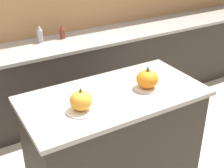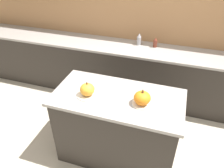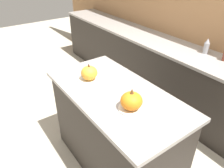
{
  "view_description": "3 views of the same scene",
  "coord_description": "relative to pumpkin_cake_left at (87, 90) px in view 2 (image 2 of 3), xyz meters",
  "views": [
    {
      "loc": [
        -1.05,
        -1.74,
        2.07
      ],
      "look_at": [
        0.0,
        0.04,
        0.99
      ],
      "focal_mm": 50.0,
      "sensor_mm": 36.0,
      "label": 1
    },
    {
      "loc": [
        0.51,
        -1.76,
        2.32
      ],
      "look_at": [
        -0.07,
        0.04,
        1.04
      ],
      "focal_mm": 35.0,
      "sensor_mm": 36.0,
      "label": 2
    },
    {
      "loc": [
        1.28,
        -0.95,
        1.96
      ],
      "look_at": [
        -0.07,
        0.01,
        0.96
      ],
      "focal_mm": 35.0,
      "sensor_mm": 36.0,
      "label": 3
    }
  ],
  "objects": [
    {
      "name": "ground_plane",
      "position": [
        0.31,
        0.08,
        -0.99
      ],
      "size": [
        12.0,
        12.0,
        0.0
      ],
      "primitive_type": "plane",
      "color": "#BCB29E"
    },
    {
      "name": "wall_back",
      "position": [
        0.31,
        1.7,
        0.26
      ],
      "size": [
        8.0,
        0.06,
        2.5
      ],
      "color": "#9E7047",
      "rests_on": "ground_plane"
    },
    {
      "name": "kitchen_island",
      "position": [
        0.31,
        0.08,
        -0.53
      ],
      "size": [
        1.39,
        0.71,
        0.92
      ],
      "color": "#2D2823",
      "rests_on": "ground_plane"
    },
    {
      "name": "back_counter",
      "position": [
        0.31,
        1.37,
        -0.54
      ],
      "size": [
        6.0,
        0.6,
        0.9
      ],
      "color": "#2D2823",
      "rests_on": "ground_plane"
    },
    {
      "name": "pumpkin_cake_left",
      "position": [
        0.0,
        0.0,
        0.0
      ],
      "size": [
        0.23,
        0.23,
        0.17
      ],
      "color": "silver",
      "rests_on": "kitchen_island"
    },
    {
      "name": "pumpkin_cake_right",
      "position": [
        0.58,
        0.03,
        0.0
      ],
      "size": [
        0.2,
        0.2,
        0.19
      ],
      "color": "silver",
      "rests_on": "kitchen_island"
    },
    {
      "name": "bottle_tall",
      "position": [
        0.23,
        1.5,
        0.0
      ],
      "size": [
        0.06,
        0.06,
        0.19
      ],
      "color": "#99999E",
      "rests_on": "back_counter"
    },
    {
      "name": "bottle_short",
      "position": [
        0.48,
        1.49,
        -0.01
      ],
      "size": [
        0.06,
        0.06,
        0.16
      ],
      "color": "maroon",
      "rests_on": "back_counter"
    }
  ]
}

